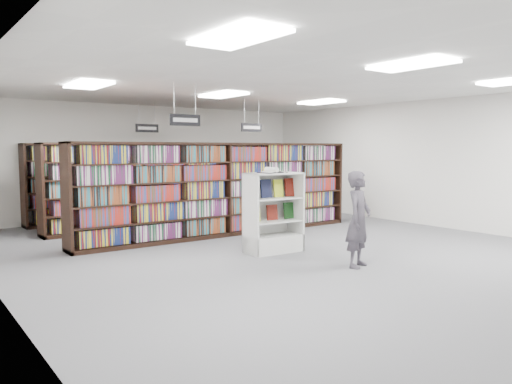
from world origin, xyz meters
TOP-DOWN VIEW (x-y plane):
  - floor at (0.00, 0.00)m, footprint 12.00×12.00m
  - ceiling at (0.00, 0.00)m, footprint 10.00×12.00m
  - wall_back at (0.00, 6.00)m, footprint 10.00×0.10m
  - wall_right at (5.00, 0.00)m, footprint 0.10×12.00m
  - bookshelf_row_near at (0.00, 2.00)m, footprint 7.00×0.60m
  - bookshelf_row_mid at (0.00, 4.00)m, footprint 7.00×0.60m
  - bookshelf_row_far at (0.00, 5.70)m, footprint 7.00×0.60m
  - aisle_sign_left at (-1.50, 1.00)m, footprint 0.65×0.02m
  - aisle_sign_right at (1.50, 3.00)m, footprint 0.65×0.02m
  - aisle_sign_center at (-0.50, 5.00)m, footprint 0.65×0.02m
  - troffer_front_left at (-3.00, -3.00)m, footprint 0.60×1.20m
  - troffer_front_center at (0.00, -3.00)m, footprint 0.60×1.20m
  - troffer_back_left at (-3.00, 2.00)m, footprint 0.60×1.20m
  - troffer_back_center at (0.00, 2.00)m, footprint 0.60×1.20m
  - troffer_back_right at (3.00, 2.00)m, footprint 0.60×1.20m
  - endcap_display at (-0.25, -0.12)m, footprint 1.11×0.60m
  - open_book at (-0.33, -0.20)m, footprint 0.59×0.42m
  - shopper at (0.14, -1.93)m, footprint 0.69×0.58m

SIDE VIEW (x-z plane):
  - floor at x=0.00m, z-range 0.00..0.00m
  - endcap_display at x=-0.25m, z-range -0.26..1.25m
  - shopper at x=0.14m, z-range 0.00..1.60m
  - bookshelf_row_near at x=0.00m, z-range 0.00..2.10m
  - bookshelf_row_mid at x=0.00m, z-range 0.00..2.10m
  - bookshelf_row_far at x=0.00m, z-range 0.00..2.10m
  - open_book at x=-0.33m, z-range 1.49..1.61m
  - wall_back at x=0.00m, z-range 0.00..3.20m
  - wall_right at x=5.00m, z-range 0.00..3.20m
  - aisle_sign_left at x=-1.50m, z-range 2.13..2.93m
  - aisle_sign_right at x=1.50m, z-range 2.13..2.93m
  - aisle_sign_center at x=-0.50m, z-range 2.13..2.93m
  - troffer_front_left at x=-3.00m, z-range 3.14..3.18m
  - troffer_front_center at x=0.00m, z-range 3.14..3.18m
  - troffer_back_left at x=-3.00m, z-range 3.14..3.18m
  - troffer_back_center at x=0.00m, z-range 3.14..3.18m
  - troffer_back_right at x=3.00m, z-range 3.14..3.18m
  - ceiling at x=0.00m, z-range 3.15..3.25m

